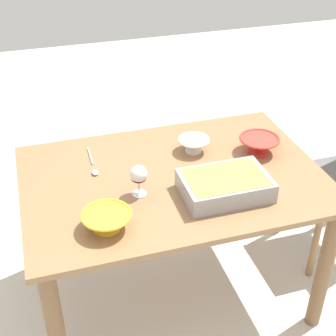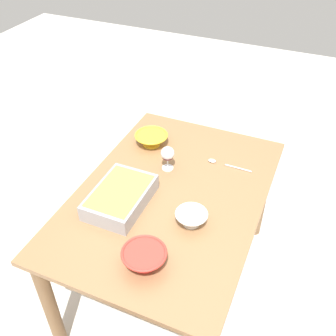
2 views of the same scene
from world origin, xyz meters
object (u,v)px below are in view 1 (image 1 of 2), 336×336
at_px(small_bowl, 194,144).
at_px(mixing_bowl, 107,220).
at_px(dining_table, 173,198).
at_px(serving_bowl, 259,144).
at_px(wine_glass, 139,176).
at_px(casserole_dish, 225,185).
at_px(serving_spoon, 93,167).

bearing_deg(small_bowl, mixing_bowl, -138.90).
relative_size(dining_table, serving_bowl, 6.91).
distance_m(dining_table, wine_glass, 0.30).
distance_m(dining_table, small_bowl, 0.28).
height_order(casserole_dish, mixing_bowl, casserole_dish).
height_order(casserole_dish, small_bowl, casserole_dish).
xyz_separation_m(mixing_bowl, serving_bowl, (0.80, 0.34, 0.00)).
bearing_deg(serving_bowl, mixing_bowl, -156.79).
relative_size(dining_table, casserole_dish, 3.67).
relative_size(dining_table, mixing_bowl, 6.81).
bearing_deg(serving_bowl, casserole_dish, -136.74).
bearing_deg(wine_glass, casserole_dish, -16.50).
bearing_deg(casserole_dish, serving_bowl, 43.26).
xyz_separation_m(casserole_dish, serving_bowl, (0.28, 0.27, -0.00)).
bearing_deg(dining_table, casserole_dish, -49.52).
distance_m(mixing_bowl, small_bowl, 0.67).
xyz_separation_m(dining_table, mixing_bowl, (-0.35, -0.27, 0.16)).
height_order(dining_table, wine_glass, wine_glass).
bearing_deg(dining_table, mixing_bowl, -142.05).
distance_m(casserole_dish, serving_spoon, 0.61).
bearing_deg(mixing_bowl, dining_table, 37.95).
xyz_separation_m(serving_bowl, serving_spoon, (-0.78, 0.09, -0.04)).
relative_size(dining_table, wine_glass, 9.48).
height_order(wine_glass, small_bowl, wine_glass).
bearing_deg(serving_spoon, small_bowl, 0.61).
bearing_deg(mixing_bowl, wine_glass, 46.07).
distance_m(wine_glass, serving_spoon, 0.31).
distance_m(small_bowl, serving_spoon, 0.49).
height_order(wine_glass, mixing_bowl, wine_glass).
relative_size(wine_glass, small_bowl, 0.92).
relative_size(dining_table, small_bowl, 8.73).
height_order(dining_table, small_bowl, small_bowl).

